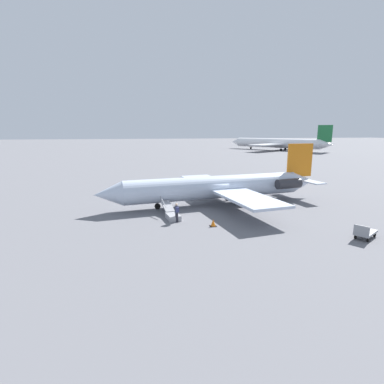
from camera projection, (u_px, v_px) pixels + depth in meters
The scene contains 7 objects.
ground_plane at pixel (215, 204), 34.02m from camera, with size 600.00×600.00×0.00m, color slate.
airplane_main at pixel (223, 186), 33.91m from camera, with size 26.79×20.18×6.66m.
airplane_far_center at pixel (277, 143), 128.83m from camera, with size 34.28×43.27×10.44m.
boarding_stairs at pixel (172, 215), 28.41m from camera, with size 1.51×4.11×1.67m.
passenger at pixel (177, 211), 27.17m from camera, with size 0.36×0.55×1.74m.
luggage_cart at pixel (365, 233), 23.08m from camera, with size 2.45×2.07×1.22m.
traffic_cone_near_stairs at pixel (213, 223), 26.05m from camera, with size 0.58×0.58×0.63m.
Camera 1 is at (9.72, 31.71, 8.14)m, focal length 28.00 mm.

